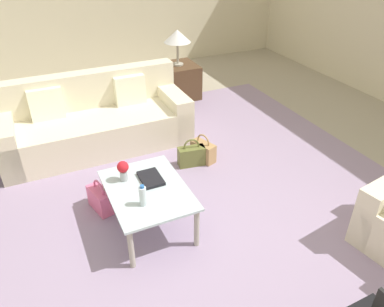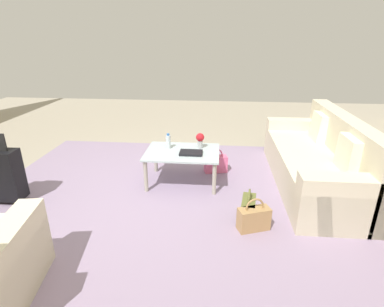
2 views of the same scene
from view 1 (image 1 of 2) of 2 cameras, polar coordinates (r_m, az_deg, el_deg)
The scene contains 12 objects.
ground_plane at distance 3.62m, azimuth 3.40°, elevation -12.46°, with size 12.00×12.00×0.00m, color #A89E89.
area_rug at distance 4.09m, azimuth 1.95°, elevation -6.28°, with size 5.20×4.40×0.01m, color #9984A3.
couch at distance 5.02m, azimuth -14.58°, elevation 4.55°, with size 0.90×2.34×0.91m.
coffee_table at distance 3.50m, azimuth -6.81°, elevation -6.11°, with size 0.95×0.70×0.44m.
water_bottle at distance 3.23m, azimuth -7.50°, elevation -6.41°, with size 0.06×0.06×0.20m.
coffee_table_book at distance 3.56m, azimuth -6.30°, elevation -3.78°, with size 0.29×0.19×0.03m, color black.
flower_vase at distance 3.54m, azimuth -10.46°, elevation -2.37°, with size 0.11×0.11×0.21m.
side_table at distance 6.33m, azimuth -2.13°, elevation 10.97°, with size 0.60×0.60×0.55m, color #513823.
table_lamp at distance 6.11m, azimuth -2.27°, elevation 17.35°, with size 0.42×0.42×0.56m.
handbag_olive at distance 4.50m, azimuth -0.08°, elevation -0.34°, with size 0.19×0.34×0.36m.
handbag_pink at distance 3.93m, azimuth -13.80°, elevation -6.78°, with size 0.34×0.21×0.36m.
handbag_tan at distance 4.60m, azimuth 1.71°, elevation 0.40°, with size 0.35×0.24×0.36m.
Camera 1 is at (2.26, -1.28, 2.52)m, focal length 35.00 mm.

